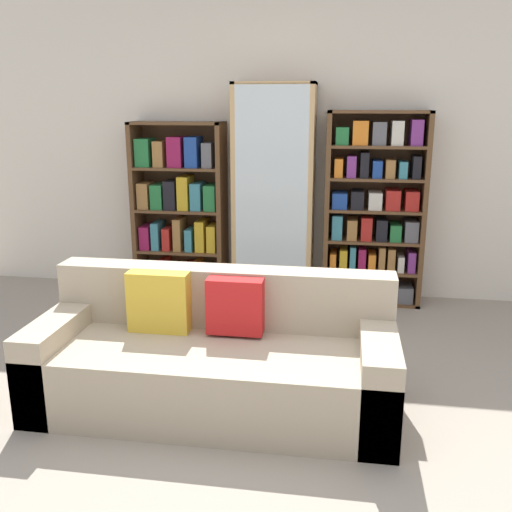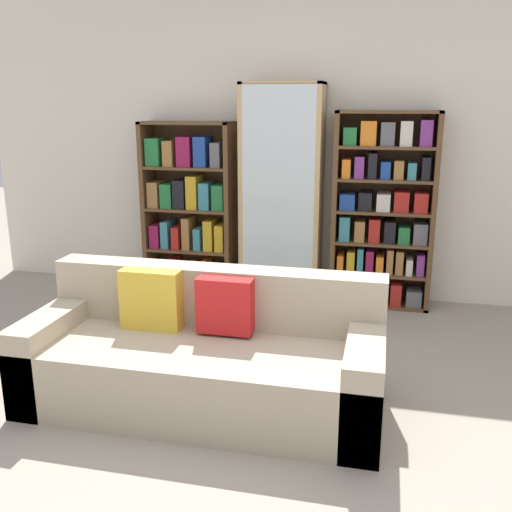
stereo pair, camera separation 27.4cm
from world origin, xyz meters
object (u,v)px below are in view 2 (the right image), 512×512
couch (204,359)px  bookshelf_right (383,214)px  display_cabinet (282,195)px  wine_bottle (312,309)px  bookshelf_left (190,212)px

couch → bookshelf_right: 2.25m
bookshelf_right → display_cabinet: bearing=-178.9°
bookshelf_right → couch: bearing=-115.9°
bookshelf_right → wine_bottle: size_ratio=4.13×
couch → wine_bottle: 1.34m
display_cabinet → wine_bottle: size_ratio=4.70×
couch → bookshelf_right: (0.96, 1.97, 0.52)m
bookshelf_left → wine_bottle: 1.53m
couch → bookshelf_left: bookshelf_left is taller
couch → bookshelf_left: bearing=111.2°
couch → bookshelf_right: bearing=64.1°
bookshelf_left → wine_bottle: bearing=-30.3°
wine_bottle → couch: bearing=-110.3°
wine_bottle → display_cabinet: bearing=117.9°
bookshelf_left → display_cabinet: 0.87m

